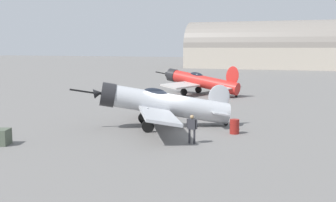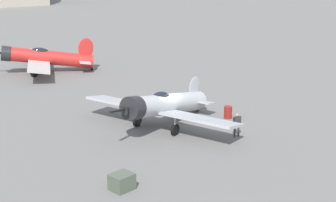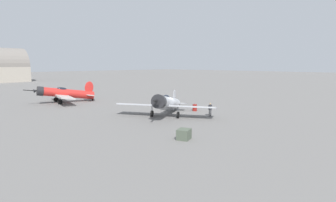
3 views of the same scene
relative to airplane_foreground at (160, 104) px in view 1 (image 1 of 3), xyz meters
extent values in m
plane|color=slate|center=(-0.26, 0.44, -1.62)|extent=(400.00, 400.00, 0.00)
cylinder|color=#B7BABF|center=(-0.26, 0.44, -0.04)|extent=(5.61, 8.11, 2.91)
cylinder|color=#232326|center=(1.78, -3.02, 0.67)|extent=(1.95, 1.80, 1.71)
cone|color=#232326|center=(2.12, -3.58, 0.78)|extent=(0.90, 0.90, 0.74)
cube|color=black|center=(2.19, -3.71, 0.78)|extent=(2.17, 2.78, 0.69)
ellipsoid|color=black|center=(0.17, -0.28, 0.73)|extent=(1.57, 1.93, 0.97)
cube|color=#ADAFB5|center=(0.25, -0.43, -0.26)|extent=(11.49, 7.94, 0.53)
ellipsoid|color=#B7BABF|center=(-2.07, 3.49, 0.44)|extent=(1.00, 1.58, 1.86)
cube|color=#ADAFB5|center=(-1.96, 3.32, -0.56)|extent=(3.49, 2.68, 0.29)
cylinder|color=#999BA0|center=(1.91, -0.04, -0.62)|extent=(0.14, 0.14, 1.19)
cylinder|color=black|center=(1.91, -0.04, -1.22)|extent=(0.58, 0.79, 0.80)
cylinder|color=#999BA0|center=(-0.89, -1.69, -0.62)|extent=(0.14, 0.14, 1.19)
cylinder|color=black|center=(-0.89, -1.69, -1.22)|extent=(0.58, 0.79, 0.80)
cylinder|color=black|center=(-2.32, 3.93, -1.48)|extent=(0.23, 0.29, 0.28)
cylinder|color=red|center=(-20.05, -3.56, -0.09)|extent=(3.19, 8.88, 2.60)
cylinder|color=#232326|center=(-20.92, -7.60, 0.50)|extent=(1.69, 1.39, 1.61)
cone|color=#232326|center=(-21.05, -8.24, 0.60)|extent=(0.74, 0.75, 0.69)
cube|color=black|center=(-21.08, -8.39, 0.60)|extent=(0.52, 3.19, 0.56)
ellipsoid|color=black|center=(-20.23, -4.41, 0.62)|extent=(1.12, 1.90, 0.92)
cube|color=#BCB7B2|center=(-20.27, -4.58, -0.32)|extent=(11.06, 4.30, 0.47)
ellipsoid|color=red|center=(-19.29, 0.01, 0.71)|extent=(0.49, 1.77, 2.30)
cube|color=#BCB7B2|center=(-19.33, -0.19, -0.51)|extent=(3.56, 1.79, 0.26)
cylinder|color=#999BA0|center=(-18.82, -5.42, -0.66)|extent=(0.14, 0.14, 1.11)
cylinder|color=black|center=(-18.82, -5.42, -1.22)|extent=(0.36, 0.82, 0.80)
cylinder|color=#999BA0|center=(-21.93, -4.75, -0.66)|extent=(0.14, 0.14, 1.11)
cylinder|color=black|center=(-21.93, -4.75, -1.22)|extent=(0.36, 0.82, 0.80)
cylinder|color=black|center=(-19.18, 0.52, -1.48)|extent=(0.16, 0.29, 0.28)
cylinder|color=#2D2D33|center=(3.89, 3.79, -1.20)|extent=(0.12, 0.12, 0.83)
cylinder|color=#2D2D33|center=(3.88, 3.50, -1.20)|extent=(0.12, 0.12, 0.83)
cube|color=#2D2D33|center=(3.88, 3.64, -0.50)|extent=(0.24, 0.45, 0.59)
sphere|color=tan|center=(3.88, 3.64, -0.08)|extent=(0.22, 0.22, 0.22)
cylinder|color=#2D2D33|center=(3.89, 3.92, -0.48)|extent=(0.09, 0.09, 0.55)
cylinder|color=#2D2D33|center=(3.87, 3.37, -0.48)|extent=(0.09, 0.09, 0.55)
cylinder|color=maroon|center=(0.19, 5.17, -1.16)|extent=(0.59, 0.59, 0.92)
torus|color=maroon|center=(0.19, 5.17, -0.97)|extent=(0.63, 0.63, 0.04)
torus|color=maroon|center=(0.19, 5.17, -1.34)|extent=(0.63, 0.63, 0.04)
cube|color=#ADA393|center=(-85.82, -9.33, 1.02)|extent=(15.46, 38.73, 5.28)
cylinder|color=slate|center=(-85.82, -9.33, 3.66)|extent=(15.46, 38.73, 13.58)
camera|label=1|loc=(26.46, 11.66, 3.80)|focal=46.25mm
camera|label=2|loc=(33.22, -14.93, 11.05)|focal=57.78mm
camera|label=3|loc=(22.96, -22.71, 4.80)|focal=28.34mm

